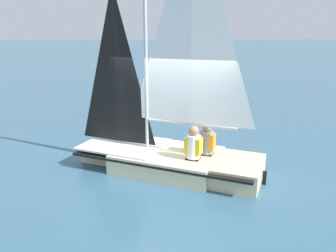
{
  "coord_description": "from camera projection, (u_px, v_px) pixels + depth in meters",
  "views": [
    {
      "loc": [
        -6.96,
        0.69,
        3.04
      ],
      "look_at": [
        0.0,
        0.0,
        1.03
      ],
      "focal_mm": 35.0,
      "sensor_mm": 36.0,
      "label": 1
    }
  ],
  "objects": [
    {
      "name": "sailor_helm",
      "position": [
        193.0,
        150.0,
        6.95
      ],
      "size": [
        0.41,
        0.42,
        1.16
      ],
      "rotation": [
        0.0,
        0.0,
        1.08
      ],
      "color": "black",
      "rests_on": "ground_plane"
    },
    {
      "name": "ground_plane",
      "position": [
        168.0,
        169.0,
        7.57
      ],
      "size": [
        260.0,
        260.0,
        0.0
      ],
      "primitive_type": "plane",
      "color": "#38607A"
    },
    {
      "name": "sailor_crew",
      "position": [
        207.0,
        145.0,
        7.22
      ],
      "size": [
        0.41,
        0.42,
        1.16
      ],
      "rotation": [
        0.0,
        0.0,
        1.08
      ],
      "color": "black",
      "rests_on": "ground_plane"
    },
    {
      "name": "sailboat_main",
      "position": [
        169.0,
        138.0,
        7.35
      ],
      "size": [
        3.36,
        4.35,
        5.52
      ],
      "rotation": [
        0.0,
        0.0,
        1.08
      ],
      "color": "beige",
      "rests_on": "ground_plane"
    }
  ]
}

